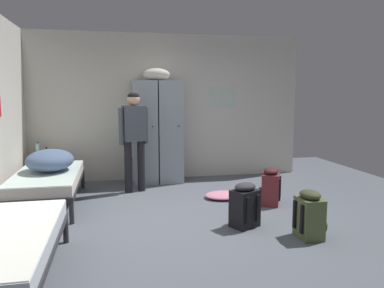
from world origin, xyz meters
The scene contains 13 objects.
ground_plane centered at (0.00, 0.00, 0.00)m, with size 8.12×8.12×0.00m, color #565B66.
room_backdrop centered at (-1.25, 1.28, 1.36)m, with size 5.19×4.97×2.73m.
locker_bank centered at (-0.25, 2.18, 0.97)m, with size 0.90×0.55×2.07m.
shelf_unit centered at (-2.24, 2.18, 0.35)m, with size 0.38×0.30×0.57m.
bed_left_rear centered at (-1.99, 1.03, 0.38)m, with size 0.90×1.90×0.49m.
bedding_heap centered at (-1.95, 1.12, 0.65)m, with size 0.68×0.84×0.32m.
person_traveler centered at (-0.70, 1.54, 0.99)m, with size 0.50×0.30×1.64m.
water_bottle centered at (-2.32, 2.20, 0.67)m, with size 0.07×0.07×0.23m.
lotion_bottle centered at (-2.17, 2.14, 0.63)m, with size 0.06×0.06×0.14m.
backpack_maroon centered at (1.20, 0.39, 0.26)m, with size 0.41×0.39×0.55m.
backpack_olive centered at (1.12, -0.92, 0.26)m, with size 0.34×0.32×0.55m.
backpack_black centered at (0.51, -0.42, 0.26)m, with size 0.39×0.41×0.55m.
clothes_pile_pink centered at (0.63, 0.86, 0.04)m, with size 0.58×0.48×0.09m.
Camera 1 is at (-1.03, -4.66, 1.62)m, focal length 35.34 mm.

